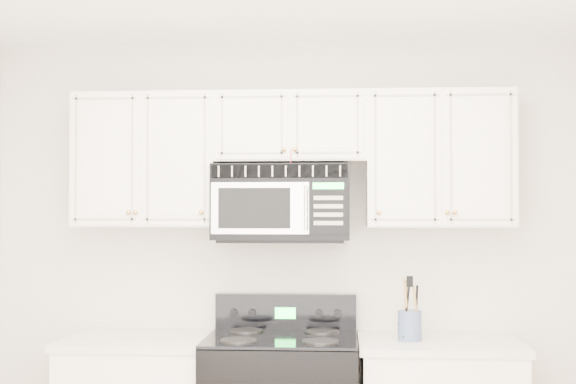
{
  "coord_description": "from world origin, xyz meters",
  "views": [
    {
      "loc": [
        0.29,
        -2.9,
        1.61
      ],
      "look_at": [
        0.0,
        1.3,
        1.71
      ],
      "focal_mm": 50.0,
      "sensor_mm": 36.0,
      "label": 1
    }
  ],
  "objects": [
    {
      "name": "upper_cabinets",
      "position": [
        0.0,
        1.58,
        1.93
      ],
      "size": [
        2.44,
        0.37,
        0.75
      ],
      "color": "silver",
      "rests_on": "ground"
    },
    {
      "name": "shaker_pepper",
      "position": [
        0.62,
        1.48,
        0.97
      ],
      "size": [
        0.04,
        0.04,
        0.11
      ],
      "color": "silver",
      "rests_on": "base_cabinet_right"
    },
    {
      "name": "microwave",
      "position": [
        -0.05,
        1.56,
        1.66
      ],
      "size": [
        0.75,
        0.43,
        0.42
      ],
      "color": "black",
      "rests_on": "ground"
    },
    {
      "name": "shaker_salt",
      "position": [
        0.6,
        1.46,
        0.96
      ],
      "size": [
        0.04,
        0.04,
        0.09
      ],
      "color": "silver",
      "rests_on": "base_cabinet_right"
    },
    {
      "name": "utensil_crock",
      "position": [
        0.64,
        1.41,
        1.01
      ],
      "size": [
        0.13,
        0.13,
        0.34
      ],
      "color": "#455B75",
      "rests_on": "base_cabinet_right"
    },
    {
      "name": "room",
      "position": [
        0.0,
        0.0,
        1.3
      ],
      "size": [
        3.51,
        3.51,
        2.61
      ],
      "color": "#90583D",
      "rests_on": "ground"
    }
  ]
}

